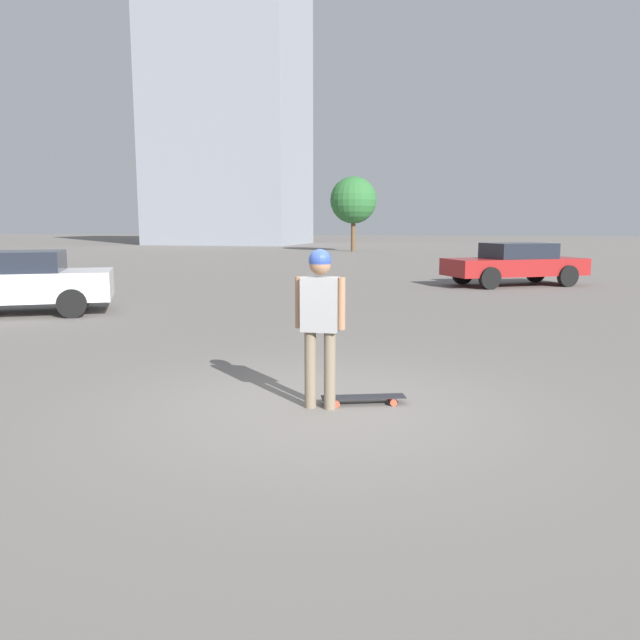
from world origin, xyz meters
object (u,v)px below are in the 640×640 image
object	(u,v)px
car_parked_near	(15,281)
car_parked_far	(515,263)
skateboard	(363,398)
person	(320,311)

from	to	relation	value
car_parked_near	car_parked_far	size ratio (longest dim) A/B	0.94
skateboard	car_parked_far	size ratio (longest dim) A/B	0.20
person	skateboard	world-z (taller)	person
skateboard	car_parked_near	world-z (taller)	car_parked_near
car_parked_near	car_parked_far	xyz separation A→B (m)	(11.43, 9.80, 0.00)
person	skateboard	bearing A→B (deg)	31.14
car_parked_near	car_parked_far	world-z (taller)	car_parked_near
person	car_parked_far	distance (m)	15.55
skateboard	car_parked_near	bearing A→B (deg)	-49.86
person	car_parked_near	world-z (taller)	person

